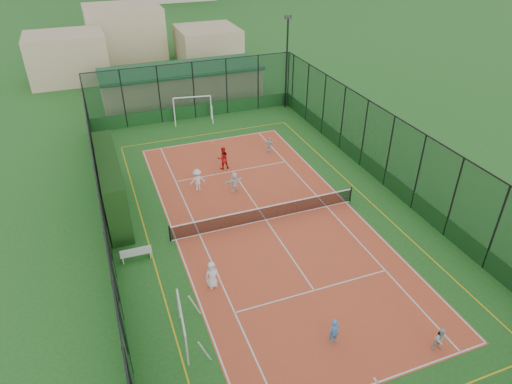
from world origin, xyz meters
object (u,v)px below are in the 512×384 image
child_far_right (269,145)px  clubhouse (182,84)px  child_near_left (212,275)px  futsal_goal_far (193,109)px  white_bench (136,253)px  child_far_back (235,182)px  child_near_mid (334,332)px  coach (223,158)px  child_far_left (197,180)px  floodlight_ne (287,63)px  futsal_goal_near (183,326)px  child_near_right (441,339)px

child_far_right → clubhouse: bearing=-51.8°
child_near_left → futsal_goal_far: bearing=67.5°
white_bench → child_far_back: size_ratio=1.16×
child_near_mid → child_far_back: (-0.04, 13.25, 0.06)m
clubhouse → child_far_right: (3.54, -13.82, -0.93)m
futsal_goal_far → child_far_right: 9.16m
child_near_mid → coach: bearing=92.0°
child_near_mid → child_far_right: bearing=79.3°
child_far_left → child_far_right: 7.33m
floodlight_ne → futsal_goal_near: size_ratio=3.02×
child_near_right → child_far_back: 15.70m
floodlight_ne → futsal_goal_far: size_ratio=2.47×
clubhouse → coach: size_ratio=9.13×
futsal_goal_near → child_far_right: size_ratio=2.16×
futsal_goal_far → coach: size_ratio=2.00×
child_near_right → coach: size_ratio=0.72×
white_bench → child_near_left: bearing=-44.8°
futsal_goal_near → child_far_left: size_ratio=1.75×
child_far_right → coach: 4.19m
futsal_goal_near → child_near_left: (2.09, 2.77, -0.13)m
futsal_goal_far → child_far_back: (-0.38, -12.71, -0.36)m
floodlight_ne → child_near_right: size_ratio=6.89×
child_near_right → coach: 18.86m
white_bench → child_near_right: (11.13, -10.47, 0.15)m
child_near_left → child_near_mid: child_near_left is taller
floodlight_ne → clubhouse: 10.47m
child_far_back → coach: bearing=-100.3°
child_near_mid → child_far_left: 14.45m
futsal_goal_far → child_near_mid: size_ratio=2.61×
child_near_left → child_near_right: child_near_left is taller
clubhouse → child_near_mid: size_ratio=11.89×
child_far_right → child_far_back: size_ratio=0.90×
futsal_goal_far → child_near_right: size_ratio=2.79×
child_near_right → futsal_goal_far: bearing=104.1°
child_far_back → coach: (0.23, 3.29, 0.13)m
child_far_left → coach: size_ratio=0.94×
child_near_right → child_near_mid: bearing=161.0°
floodlight_ne → coach: (-9.09, -9.54, -3.28)m
futsal_goal_far → child_far_right: futsal_goal_far is taller
child_far_left → coach: 3.36m
white_bench → futsal_goal_far: 18.96m
child_far_back → floodlight_ne: bearing=-132.4°
futsal_goal_far → child_far_right: (3.87, -8.29, -0.43)m
clubhouse → white_bench: clubhouse is taller
floodlight_ne → child_far_back: floodlight_ne is taller
floodlight_ne → coach: bearing=-133.6°
floodlight_ne → child_near_mid: (-9.27, -26.09, -3.48)m
futsal_goal_far → child_near_left: futsal_goal_far is taller
futsal_goal_near → coach: size_ratio=1.64×
white_bench → child_far_back: child_far_back is taller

